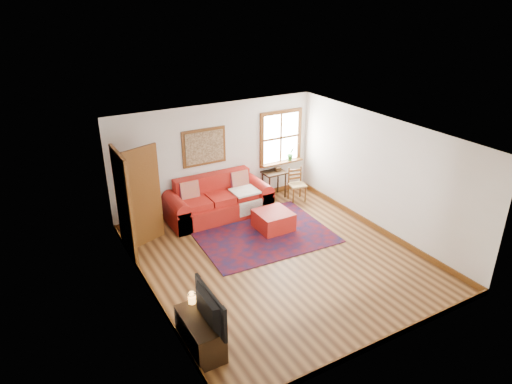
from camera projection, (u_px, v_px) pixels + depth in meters
ground at (279, 259)px, 8.87m from camera, size 5.50×5.50×0.00m
room_envelope at (280, 180)px, 8.21m from camera, size 5.04×5.54×2.52m
window at (282, 143)px, 11.29m from camera, size 1.18×0.20×1.38m
doorway at (135, 199)px, 8.85m from camera, size 0.89×1.08×2.14m
framed_artwork at (204, 147)px, 10.26m from camera, size 1.05×0.07×0.85m
persian_rug at (262, 233)px, 9.78m from camera, size 2.86×2.34×0.02m
red_leather_sofa at (218, 203)px, 10.47m from camera, size 2.37×0.98×0.93m
red_ottoman at (273, 220)px, 9.89m from camera, size 0.72×0.72×0.41m
side_table at (274, 176)px, 11.30m from camera, size 0.56×0.42×0.67m
ladder_back_chair at (296, 183)px, 11.20m from camera, size 0.44×0.43×0.82m
media_cabinet at (200, 334)px, 6.56m from camera, size 0.43×0.95×0.52m
television at (204, 309)px, 6.23m from camera, size 0.12×0.95×0.55m
candle_hurricane at (192, 299)px, 6.75m from camera, size 0.12×0.12×0.18m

